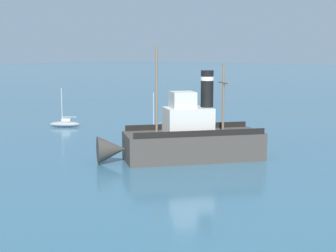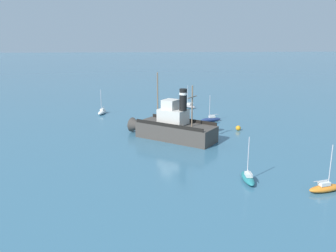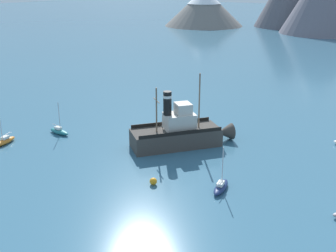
{
  "view_description": "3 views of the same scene",
  "coord_description": "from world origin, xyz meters",
  "px_view_note": "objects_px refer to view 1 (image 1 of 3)",
  "views": [
    {
      "loc": [
        -26.41,
        35.14,
        9.53
      ],
      "look_at": [
        3.44,
        -0.29,
        2.69
      ],
      "focal_mm": 55.0,
      "sensor_mm": 36.0,
      "label": 1
    },
    {
      "loc": [
        -50.96,
        4.61,
        15.2
      ],
      "look_at": [
        -2.44,
        1.13,
        2.86
      ],
      "focal_mm": 38.0,
      "sensor_mm": 36.0,
      "label": 2
    },
    {
      "loc": [
        30.81,
        -44.12,
        21.98
      ],
      "look_at": [
        0.55,
        -2.16,
        3.45
      ],
      "focal_mm": 45.0,
      "sensor_mm": 36.0,
      "label": 3
    }
  ],
  "objects_px": {
    "old_tugboat": "(187,139)",
    "sailboat_navy": "(155,132)",
    "sailboat_grey": "(65,124)",
    "mooring_buoy": "(221,134)"
  },
  "relations": [
    {
      "from": "old_tugboat",
      "to": "mooring_buoy",
      "type": "bearing_deg",
      "value": -70.11
    },
    {
      "from": "old_tugboat",
      "to": "sailboat_grey",
      "type": "distance_m",
      "value": 24.41
    },
    {
      "from": "mooring_buoy",
      "to": "sailboat_grey",
      "type": "bearing_deg",
      "value": 16.3
    },
    {
      "from": "sailboat_navy",
      "to": "mooring_buoy",
      "type": "xyz_separation_m",
      "value": [
        -6.71,
        -3.29,
        -0.01
      ]
    },
    {
      "from": "sailboat_grey",
      "to": "sailboat_navy",
      "type": "bearing_deg",
      "value": -169.23
    },
    {
      "from": "sailboat_navy",
      "to": "mooring_buoy",
      "type": "distance_m",
      "value": 7.47
    },
    {
      "from": "sailboat_navy",
      "to": "mooring_buoy",
      "type": "bearing_deg",
      "value": -153.91
    },
    {
      "from": "old_tugboat",
      "to": "sailboat_navy",
      "type": "distance_m",
      "value": 13.5
    },
    {
      "from": "sailboat_navy",
      "to": "sailboat_grey",
      "type": "bearing_deg",
      "value": 10.77
    },
    {
      "from": "old_tugboat",
      "to": "sailboat_navy",
      "type": "bearing_deg",
      "value": -36.52
    }
  ]
}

